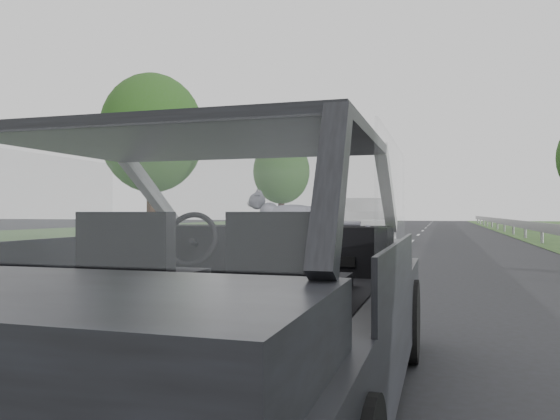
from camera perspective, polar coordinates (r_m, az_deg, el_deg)
The scene contains 10 objects.
ground at distance 3.15m, azimuth -5.11°, elevation -20.43°, with size 140.00×140.00×0.00m, color #262627.
subject_car at distance 2.98m, azimuth -5.11°, elevation -7.23°, with size 1.80×4.00×1.45m, color #23252B.
dashboard at distance 3.55m, azimuth -1.37°, elevation -4.07°, with size 1.58×0.45×0.30m, color black.
driver_seat at distance 2.88m, azimuth -14.70°, elevation -4.36°, with size 0.50×0.72×0.42m, color black.
passenger_seat at distance 2.56m, azimuth 0.84°, elevation -4.89°, with size 0.50×0.72×0.42m, color black.
steering_wheel at distance 3.43m, azimuth -9.29°, elevation -3.04°, with size 0.36×0.36×0.04m, color black.
cat at distance 3.54m, azimuth 1.32°, elevation -0.38°, with size 0.54×0.17×0.24m, color slate.
other_car at distance 19.08m, azimuth 8.99°, elevation -1.12°, with size 1.90×4.83×1.59m, color silver.
tree_5 at distance 26.93m, azimuth -13.22°, elevation 5.46°, with size 4.96×4.96×7.51m, color #294C1E, non-canonical shape.
tree_6 at distance 39.99m, azimuth 0.15°, elevation 2.72°, with size 4.16×4.16×6.31m, color #294C1E, non-canonical shape.
Camera 1 is at (1.09, -2.75, 1.09)m, focal length 35.00 mm.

